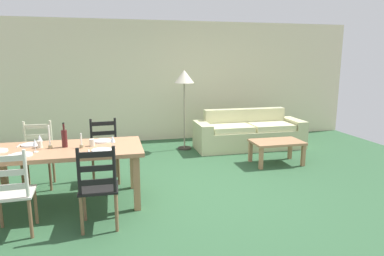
{
  "coord_description": "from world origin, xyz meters",
  "views": [
    {
      "loc": [
        -0.95,
        -4.52,
        1.84
      ],
      "look_at": [
        0.29,
        0.75,
        0.75
      ],
      "focal_mm": 31.82,
      "sensor_mm": 36.0,
      "label": 1
    }
  ],
  "objects_px": {
    "dining_chair_near_left": "(11,193)",
    "standing_lamp": "(184,81)",
    "wine_glass_near_right": "(113,139)",
    "wine_glass_far_left": "(40,139)",
    "dining_chair_far_left": "(38,155)",
    "couch": "(248,134)",
    "coffee_cup_primary": "(92,143)",
    "coffee_cup_secondary": "(39,144)",
    "dining_chair_near_right": "(98,187)",
    "wine_bottle": "(64,138)",
    "coffee_table": "(277,144)",
    "dining_chair_far_right": "(105,151)",
    "wine_glass_near_left": "(35,143)",
    "dining_table": "(66,155)"
  },
  "relations": [
    {
      "from": "dining_chair_far_left",
      "to": "coffee_table",
      "type": "distance_m",
      "value": 3.93
    },
    {
      "from": "wine_glass_far_left",
      "to": "coffee_cup_secondary",
      "type": "height_order",
      "value": "wine_glass_far_left"
    },
    {
      "from": "coffee_table",
      "to": "couch",
      "type": "bearing_deg",
      "value": 91.82
    },
    {
      "from": "dining_table",
      "to": "wine_bottle",
      "type": "bearing_deg",
      "value": 100.81
    },
    {
      "from": "dining_chair_far_left",
      "to": "coffee_cup_secondary",
      "type": "distance_m",
      "value": 0.77
    },
    {
      "from": "coffee_cup_secondary",
      "to": "dining_chair_near_left",
      "type": "bearing_deg",
      "value": -100.44
    },
    {
      "from": "coffee_table",
      "to": "standing_lamp",
      "type": "bearing_deg",
      "value": 134.77
    },
    {
      "from": "coffee_cup_primary",
      "to": "standing_lamp",
      "type": "height_order",
      "value": "standing_lamp"
    },
    {
      "from": "wine_bottle",
      "to": "standing_lamp",
      "type": "xyz_separation_m",
      "value": [
        2.05,
        2.34,
        0.54
      ]
    },
    {
      "from": "dining_table",
      "to": "coffee_cup_primary",
      "type": "xyz_separation_m",
      "value": [
        0.32,
        0.03,
        0.13
      ]
    },
    {
      "from": "dining_chair_far_left",
      "to": "wine_glass_near_right",
      "type": "height_order",
      "value": "dining_chair_far_left"
    },
    {
      "from": "wine_glass_far_left",
      "to": "coffee_cup_secondary",
      "type": "distance_m",
      "value": 0.07
    },
    {
      "from": "couch",
      "to": "dining_chair_far_left",
      "type": "bearing_deg",
      "value": -159.76
    },
    {
      "from": "coffee_cup_primary",
      "to": "couch",
      "type": "xyz_separation_m",
      "value": [
        3.07,
        2.17,
        -0.5
      ]
    },
    {
      "from": "wine_bottle",
      "to": "coffee_cup_secondary",
      "type": "height_order",
      "value": "wine_bottle"
    },
    {
      "from": "wine_bottle",
      "to": "wine_glass_near_left",
      "type": "bearing_deg",
      "value": -151.31
    },
    {
      "from": "standing_lamp",
      "to": "dining_chair_far_right",
      "type": "bearing_deg",
      "value": -134.63
    },
    {
      "from": "wine_glass_far_left",
      "to": "standing_lamp",
      "type": "xyz_separation_m",
      "value": [
        2.35,
        2.26,
        0.55
      ]
    },
    {
      "from": "dining_chair_near_right",
      "to": "coffee_cup_primary",
      "type": "height_order",
      "value": "dining_chair_near_right"
    },
    {
      "from": "dining_chair_near_right",
      "to": "wine_glass_near_right",
      "type": "distance_m",
      "value": 0.75
    },
    {
      "from": "dining_chair_near_left",
      "to": "standing_lamp",
      "type": "xyz_separation_m",
      "value": [
        2.51,
        3.1,
        0.93
      ]
    },
    {
      "from": "wine_glass_near_right",
      "to": "wine_glass_far_left",
      "type": "height_order",
      "value": "same"
    },
    {
      "from": "wine_bottle",
      "to": "coffee_table",
      "type": "bearing_deg",
      "value": 15.23
    },
    {
      "from": "dining_chair_near_right",
      "to": "wine_glass_near_left",
      "type": "relative_size",
      "value": 5.96
    },
    {
      "from": "dining_table",
      "to": "dining_chair_near_right",
      "type": "relative_size",
      "value": 1.98
    },
    {
      "from": "standing_lamp",
      "to": "coffee_cup_secondary",
      "type": "bearing_deg",
      "value": -135.82
    },
    {
      "from": "dining_chair_near_right",
      "to": "standing_lamp",
      "type": "xyz_separation_m",
      "value": [
        1.63,
        3.15,
        0.93
      ]
    },
    {
      "from": "wine_bottle",
      "to": "wine_glass_near_left",
      "type": "xyz_separation_m",
      "value": [
        -0.31,
        -0.17,
        -0.01
      ]
    },
    {
      "from": "dining_chair_near_right",
      "to": "coffee_cup_secondary",
      "type": "bearing_deg",
      "value": 130.55
    },
    {
      "from": "wine_bottle",
      "to": "coffee_table",
      "type": "relative_size",
      "value": 0.35
    },
    {
      "from": "wine_glass_near_left",
      "to": "coffee_cup_primary",
      "type": "xyz_separation_m",
      "value": [
        0.65,
        0.15,
        -0.07
      ]
    },
    {
      "from": "coffee_cup_secondary",
      "to": "couch",
      "type": "distance_m",
      "value": 4.3
    },
    {
      "from": "dining_chair_near_left",
      "to": "coffee_cup_secondary",
      "type": "distance_m",
      "value": 0.88
    },
    {
      "from": "dining_chair_near_left",
      "to": "dining_chair_far_right",
      "type": "xyz_separation_m",
      "value": [
        0.92,
        1.49,
        0.0
      ]
    },
    {
      "from": "dining_chair_near_right",
      "to": "coffee_cup_primary",
      "type": "relative_size",
      "value": 10.67
    },
    {
      "from": "wine_glass_near_left",
      "to": "wine_glass_near_right",
      "type": "xyz_separation_m",
      "value": [
        0.91,
        -0.02,
        0.0
      ]
    },
    {
      "from": "dining_chair_near_left",
      "to": "standing_lamp",
      "type": "distance_m",
      "value": 4.1
    },
    {
      "from": "dining_chair_near_right",
      "to": "wine_glass_near_left",
      "type": "bearing_deg",
      "value": 139.01
    },
    {
      "from": "wine_glass_near_left",
      "to": "coffee_cup_primary",
      "type": "relative_size",
      "value": 1.79
    },
    {
      "from": "coffee_cup_primary",
      "to": "wine_glass_far_left",
      "type": "bearing_deg",
      "value": 171.36
    },
    {
      "from": "dining_chair_near_left",
      "to": "wine_glass_far_left",
      "type": "xyz_separation_m",
      "value": [
        0.15,
        0.84,
        0.38
      ]
    },
    {
      "from": "dining_chair_far_left",
      "to": "couch",
      "type": "relative_size",
      "value": 0.42
    },
    {
      "from": "dining_chair_near_left",
      "to": "standing_lamp",
      "type": "height_order",
      "value": "standing_lamp"
    },
    {
      "from": "dining_chair_far_right",
      "to": "wine_glass_far_left",
      "type": "distance_m",
      "value": 1.08
    },
    {
      "from": "coffee_table",
      "to": "dining_chair_far_left",
      "type": "bearing_deg",
      "value": -176.86
    },
    {
      "from": "dining_chair_near_left",
      "to": "coffee_table",
      "type": "distance_m",
      "value": 4.25
    },
    {
      "from": "dining_table",
      "to": "dining_chair_far_right",
      "type": "distance_m",
      "value": 0.92
    },
    {
      "from": "standing_lamp",
      "to": "wine_glass_far_left",
      "type": "bearing_deg",
      "value": -136.18
    },
    {
      "from": "dining_chair_far_left",
      "to": "dining_chair_far_right",
      "type": "height_order",
      "value": "same"
    },
    {
      "from": "dining_chair_near_left",
      "to": "dining_chair_far_left",
      "type": "relative_size",
      "value": 1.0
    }
  ]
}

